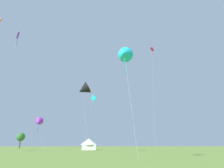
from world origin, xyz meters
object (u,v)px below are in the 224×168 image
(tree_distant_right, at_px, (21,137))
(kite_black_delta, at_px, (83,90))
(kite_purple_diamond, at_px, (18,36))
(kite_magenta_parafoil, at_px, (152,49))
(kite_cyan_delta, at_px, (124,54))
(festival_tent_right, at_px, (89,144))
(kite_purple_delta, at_px, (39,122))
(kite_cyan_diamond, at_px, (93,99))

(tree_distant_right, bearing_deg, kite_black_delta, -59.69)
(kite_purple_diamond, bearing_deg, tree_distant_right, 97.60)
(kite_purple_diamond, bearing_deg, kite_magenta_parafoil, -22.51)
(kite_magenta_parafoil, bearing_deg, kite_purple_diamond, 157.49)
(kite_cyan_delta, bearing_deg, kite_purple_diamond, 124.39)
(festival_tent_right, bearing_deg, kite_purple_delta, 176.48)
(kite_purple_delta, distance_m, kite_purple_diamond, 28.68)
(tree_distant_right, bearing_deg, festival_tent_right, -42.28)
(festival_tent_right, height_order, tree_distant_right, tree_distant_right)
(kite_purple_diamond, height_order, kite_cyan_diamond, kite_purple_diamond)
(kite_purple_diamond, distance_m, tree_distant_right, 40.98)
(kite_cyan_diamond, relative_size, kite_cyan_delta, 1.18)
(kite_black_delta, relative_size, kite_cyan_delta, 1.18)
(festival_tent_right, relative_size, tree_distant_right, 0.80)
(tree_distant_right, bearing_deg, kite_cyan_delta, -65.00)
(kite_black_delta, xyz_separation_m, kite_cyan_diamond, (2.33, 11.38, 0.31))
(kite_black_delta, xyz_separation_m, kite_purple_diamond, (-22.59, 17.98, 22.12))
(kite_cyan_diamond, xyz_separation_m, festival_tent_right, (-0.81, 8.19, -11.72))
(kite_cyan_delta, bearing_deg, kite_magenta_parafoil, 65.08)
(kite_cyan_diamond, distance_m, kite_cyan_delta, 34.44)
(kite_purple_diamond, distance_m, kite_cyan_delta, 54.92)
(kite_cyan_delta, bearing_deg, tree_distant_right, 115.00)
(kite_black_delta, height_order, kite_cyan_delta, kite_black_delta)
(kite_cyan_delta, bearing_deg, festival_tent_right, 95.19)
(kite_purple_diamond, xyz_separation_m, festival_tent_right, (24.11, 1.59, -33.52))
(festival_tent_right, bearing_deg, kite_cyan_delta, -84.81)
(kite_cyan_delta, bearing_deg, kite_black_delta, 103.22)
(kite_cyan_diamond, bearing_deg, kite_cyan_delta, -84.93)
(kite_magenta_parafoil, height_order, kite_cyan_diamond, kite_magenta_parafoil)
(kite_cyan_diamond, relative_size, festival_tent_right, 2.97)
(kite_black_delta, xyz_separation_m, kite_magenta_parafoil, (16.77, 1.66, 11.50))
(kite_black_delta, height_order, festival_tent_right, kite_black_delta)
(kite_cyan_delta, bearing_deg, kite_purple_delta, 113.95)
(kite_magenta_parafoil, distance_m, kite_cyan_diamond, 20.69)
(kite_purple_delta, height_order, kite_cyan_delta, kite_cyan_delta)
(kite_purple_delta, relative_size, kite_cyan_delta, 0.77)
(kite_purple_delta, relative_size, kite_cyan_diamond, 0.65)
(kite_purple_delta, bearing_deg, kite_magenta_parafoil, -31.58)
(kite_purple_delta, distance_m, tree_distant_right, 27.39)
(kite_magenta_parafoil, relative_size, tree_distant_right, 4.05)
(kite_purple_diamond, relative_size, kite_cyan_diamond, 2.50)
(kite_purple_delta, distance_m, kite_black_delta, 25.31)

